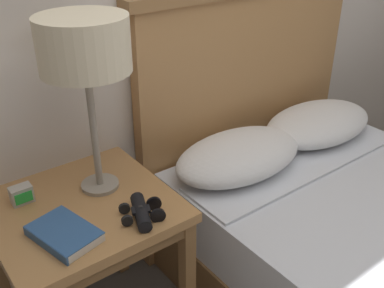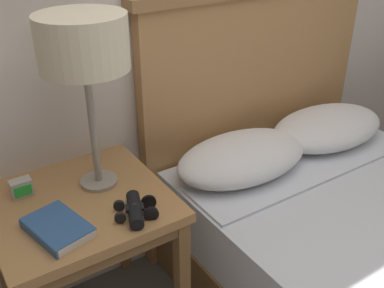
{
  "view_description": "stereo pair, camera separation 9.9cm",
  "coord_description": "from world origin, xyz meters",
  "views": [
    {
      "loc": [
        -1.0,
        -0.44,
        1.52
      ],
      "look_at": [
        -0.14,
        0.7,
        0.74
      ],
      "focal_mm": 42.0,
      "sensor_mm": 36.0,
      "label": 1
    },
    {
      "loc": [
        -0.92,
        -0.5,
        1.52
      ],
      "look_at": [
        -0.14,
        0.7,
        0.74
      ],
      "focal_mm": 42.0,
      "sensor_mm": 36.0,
      "label": 2
    }
  ],
  "objects": [
    {
      "name": "table_lamp",
      "position": [
        -0.47,
        0.79,
        1.13
      ],
      "size": [
        0.28,
        0.28,
        0.59
      ],
      "color": "gray",
      "rests_on": "nightstand"
    },
    {
      "name": "bed",
      "position": [
        0.39,
        0.17,
        0.3
      ],
      "size": [
        1.25,
        1.82,
        1.22
      ],
      "color": "brown",
      "rests_on": "ground_plane"
    },
    {
      "name": "nightstand",
      "position": [
        -0.57,
        0.75,
        0.55
      ],
      "size": [
        0.58,
        0.58,
        0.64
      ],
      "color": "#AD7A47",
      "rests_on": "ground_plane"
    },
    {
      "name": "book_on_nightstand",
      "position": [
        -0.68,
        0.61,
        0.65
      ],
      "size": [
        0.18,
        0.24,
        0.03
      ],
      "color": "silver",
      "rests_on": "nightstand"
    },
    {
      "name": "binoculars_pair",
      "position": [
        -0.45,
        0.55,
        0.66
      ],
      "size": [
        0.16,
        0.16,
        0.05
      ],
      "color": "black",
      "rests_on": "nightstand"
    },
    {
      "name": "alarm_clock",
      "position": [
        -0.72,
        0.86,
        0.67
      ],
      "size": [
        0.07,
        0.05,
        0.06
      ],
      "color": "#B7B2A8",
      "rests_on": "nightstand"
    }
  ]
}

